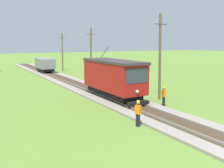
{
  "coord_description": "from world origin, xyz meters",
  "views": [
    {
      "loc": [
        -11.94,
        -6.7,
        5.45
      ],
      "look_at": [
        -0.8,
        12.99,
        1.76
      ],
      "focal_mm": 40.85,
      "sensor_mm": 36.0,
      "label": 1
    }
  ],
  "objects_px": {
    "utility_pole_mid": "(91,53)",
    "second_worker": "(164,95)",
    "freight_car": "(45,65)",
    "utility_pole_near_tram": "(160,56)",
    "utility_pole_far": "(62,52)",
    "track_worker": "(138,112)",
    "red_tram": "(113,77)"
  },
  "relations": [
    {
      "from": "utility_pole_mid",
      "to": "track_worker",
      "type": "bearing_deg",
      "value": -107.0
    },
    {
      "from": "red_tram",
      "to": "utility_pole_near_tram",
      "type": "distance_m",
      "value": 4.87
    },
    {
      "from": "utility_pole_mid",
      "to": "second_worker",
      "type": "distance_m",
      "value": 18.34
    },
    {
      "from": "track_worker",
      "to": "freight_car",
      "type": "bearing_deg",
      "value": 59.93
    },
    {
      "from": "freight_car",
      "to": "utility_pole_near_tram",
      "type": "height_order",
      "value": "utility_pole_near_tram"
    },
    {
      "from": "freight_car",
      "to": "second_worker",
      "type": "distance_m",
      "value": 29.21
    },
    {
      "from": "freight_car",
      "to": "track_worker",
      "type": "relative_size",
      "value": 2.91
    },
    {
      "from": "utility_pole_near_tram",
      "to": "track_worker",
      "type": "xyz_separation_m",
      "value": [
        -6.52,
        -5.73,
        -3.17
      ]
    },
    {
      "from": "utility_pole_near_tram",
      "to": "second_worker",
      "type": "relative_size",
      "value": 4.55
    },
    {
      "from": "red_tram",
      "to": "utility_pole_mid",
      "type": "height_order",
      "value": "utility_pole_mid"
    },
    {
      "from": "utility_pole_mid",
      "to": "second_worker",
      "type": "relative_size",
      "value": 4.24
    },
    {
      "from": "freight_car",
      "to": "utility_pole_far",
      "type": "relative_size",
      "value": 0.73
    },
    {
      "from": "freight_car",
      "to": "second_worker",
      "type": "height_order",
      "value": "freight_car"
    },
    {
      "from": "red_tram",
      "to": "freight_car",
      "type": "distance_m",
      "value": 24.57
    },
    {
      "from": "freight_car",
      "to": "utility_pole_mid",
      "type": "bearing_deg",
      "value": -70.37
    },
    {
      "from": "utility_pole_near_tram",
      "to": "utility_pole_far",
      "type": "distance_m",
      "value": 28.56
    },
    {
      "from": "red_tram",
      "to": "freight_car",
      "type": "relative_size",
      "value": 1.64
    },
    {
      "from": "utility_pole_mid",
      "to": "utility_pole_far",
      "type": "bearing_deg",
      "value": 90.0
    },
    {
      "from": "freight_car",
      "to": "track_worker",
      "type": "height_order",
      "value": "freight_car"
    },
    {
      "from": "second_worker",
      "to": "red_tram",
      "type": "bearing_deg",
      "value": 126.3
    },
    {
      "from": "red_tram",
      "to": "second_worker",
      "type": "xyz_separation_m",
      "value": [
        2.43,
        -4.54,
        -1.21
      ]
    },
    {
      "from": "track_worker",
      "to": "second_worker",
      "type": "relative_size",
      "value": 1.0
    },
    {
      "from": "utility_pole_near_tram",
      "to": "second_worker",
      "type": "distance_m",
      "value": 4.29
    },
    {
      "from": "red_tram",
      "to": "track_worker",
      "type": "relative_size",
      "value": 4.79
    },
    {
      "from": "utility_pole_far",
      "to": "track_worker",
      "type": "height_order",
      "value": "utility_pole_far"
    },
    {
      "from": "freight_car",
      "to": "track_worker",
      "type": "bearing_deg",
      "value": -94.55
    },
    {
      "from": "utility_pole_near_tram",
      "to": "second_worker",
      "type": "bearing_deg",
      "value": -121.56
    },
    {
      "from": "red_tram",
      "to": "track_worker",
      "type": "height_order",
      "value": "red_tram"
    },
    {
      "from": "red_tram",
      "to": "freight_car",
      "type": "xyz_separation_m",
      "value": [
        -0.0,
        24.56,
        -0.64
      ]
    },
    {
      "from": "utility_pole_near_tram",
      "to": "red_tram",
      "type": "bearing_deg",
      "value": 152.21
    },
    {
      "from": "freight_car",
      "to": "utility_pole_near_tram",
      "type": "relative_size",
      "value": 0.64
    },
    {
      "from": "red_tram",
      "to": "second_worker",
      "type": "height_order",
      "value": "red_tram"
    }
  ]
}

